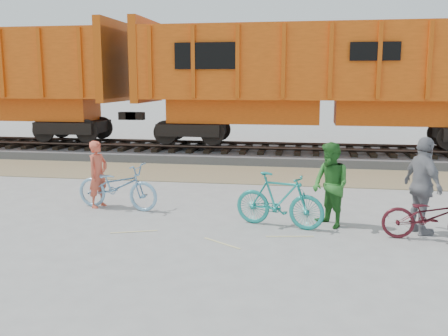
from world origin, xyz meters
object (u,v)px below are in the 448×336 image
(bicycle_maroon, at_px, (432,216))
(person_solo, at_px, (98,174))
(person_man, at_px, (331,185))
(bicycle_blue, at_px, (117,186))
(hopper_car_center, at_px, (328,78))
(bicycle_teal, at_px, (279,200))
(person_woman, at_px, (423,186))

(bicycle_maroon, xyz_separation_m, person_solo, (-7.02, 1.34, 0.31))
(bicycle_maroon, distance_m, person_man, 1.94)
(person_solo, relative_size, person_man, 0.91)
(bicycle_blue, xyz_separation_m, bicycle_maroon, (6.52, -1.24, -0.07))
(hopper_car_center, relative_size, bicycle_teal, 7.63)
(bicycle_blue, xyz_separation_m, person_solo, (-0.50, 0.10, 0.24))
(hopper_car_center, bearing_deg, bicycle_maroon, -80.40)
(hopper_car_center, bearing_deg, person_solo, -124.07)
(bicycle_teal, relative_size, person_woman, 0.98)
(bicycle_blue, height_order, person_woman, person_woman)
(bicycle_teal, bearing_deg, person_woman, -74.85)
(bicycle_maroon, height_order, person_woman, person_woman)
(person_man, bearing_deg, person_solo, -132.77)
(person_man, xyz_separation_m, person_woman, (1.70, -0.20, 0.08))
(bicycle_teal, xyz_separation_m, bicycle_maroon, (2.80, -0.40, -0.09))
(bicycle_teal, bearing_deg, bicycle_maroon, -82.98)
(person_solo, bearing_deg, hopper_car_center, -16.61)
(person_woman, bearing_deg, person_solo, 60.42)
(bicycle_blue, relative_size, bicycle_maroon, 1.15)
(person_solo, height_order, person_woman, person_woman)
(hopper_car_center, relative_size, person_woman, 7.49)
(bicycle_maroon, bearing_deg, bicycle_blue, 82.80)
(bicycle_maroon, relative_size, person_solo, 1.13)
(bicycle_blue, height_order, person_solo, person_solo)
(hopper_car_center, distance_m, bicycle_teal, 9.39)
(bicycle_teal, height_order, person_man, person_man)
(hopper_car_center, xyz_separation_m, person_man, (-0.21, -8.78, -2.16))
(person_woman, bearing_deg, person_man, 61.41)
(hopper_car_center, height_order, person_solo, hopper_car_center)
(hopper_car_center, distance_m, person_woman, 9.33)
(person_solo, height_order, person_man, person_man)
(hopper_car_center, distance_m, person_man, 9.04)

